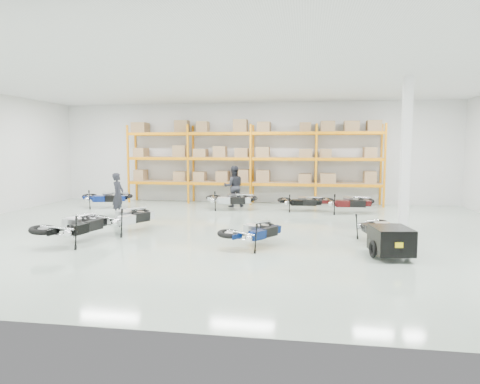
% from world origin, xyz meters
% --- Properties ---
extents(room, '(18.00, 18.00, 18.00)m').
position_xyz_m(room, '(0.00, 0.00, 2.25)').
color(room, '#A4B7A5').
rests_on(room, ground).
extents(pallet_rack, '(11.28, 0.98, 3.62)m').
position_xyz_m(pallet_rack, '(-0.00, 6.45, 2.26)').
color(pallet_rack, orange).
rests_on(pallet_rack, ground).
extents(structural_column, '(0.25, 0.25, 4.50)m').
position_xyz_m(structural_column, '(5.20, 0.50, 2.25)').
color(structural_column, white).
rests_on(structural_column, ground).
extents(moto_blue_centre, '(1.61, 1.84, 1.08)m').
position_xyz_m(moto_blue_centre, '(1.11, -1.89, 0.51)').
color(moto_blue_centre, '#07184A').
rests_on(moto_blue_centre, ground).
extents(moto_silver_left, '(1.70, 2.11, 1.22)m').
position_xyz_m(moto_silver_left, '(-2.87, -0.62, 0.58)').
color(moto_silver_left, '#B7B8BE').
rests_on(moto_silver_left, ground).
extents(moto_black_far_left, '(1.37, 2.11, 1.26)m').
position_xyz_m(moto_black_far_left, '(-3.56, -2.19, 0.59)').
color(moto_black_far_left, black).
rests_on(moto_black_far_left, ground).
extents(moto_touring_right, '(1.09, 1.74, 1.05)m').
position_xyz_m(moto_touring_right, '(4.31, -0.90, 0.50)').
color(moto_touring_right, black).
rests_on(moto_touring_right, ground).
extents(trailer, '(0.93, 1.72, 0.71)m').
position_xyz_m(trailer, '(4.31, -2.49, 0.41)').
color(trailer, black).
rests_on(trailer, ground).
extents(moto_back_a, '(1.93, 1.16, 1.17)m').
position_xyz_m(moto_back_a, '(-5.83, 4.17, 0.55)').
color(moto_back_a, navy).
rests_on(moto_back_a, ground).
extents(moto_back_b, '(1.85, 0.97, 1.18)m').
position_xyz_m(moto_back_b, '(-0.60, 4.38, 0.55)').
color(moto_back_b, '#B0B5BA').
rests_on(moto_back_b, ground).
extents(moto_back_c, '(1.63, 0.83, 1.05)m').
position_xyz_m(moto_back_c, '(2.21, 4.46, 0.49)').
color(moto_back_c, black).
rests_on(moto_back_c, ground).
extents(moto_back_d, '(1.84, 0.96, 1.17)m').
position_xyz_m(moto_back_d, '(3.93, 4.16, 0.55)').
color(moto_back_d, '#3D0C0D').
rests_on(moto_back_d, ground).
extents(person_left, '(0.39, 0.58, 1.58)m').
position_xyz_m(person_left, '(-4.39, 2.25, 0.79)').
color(person_left, '#22222A').
rests_on(person_left, ground).
extents(person_back, '(1.00, 0.87, 1.74)m').
position_xyz_m(person_back, '(-0.62, 5.25, 0.87)').
color(person_back, black).
rests_on(person_back, ground).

